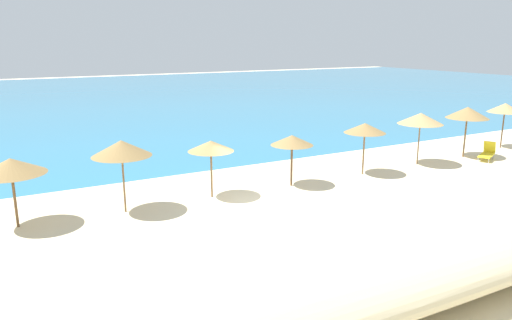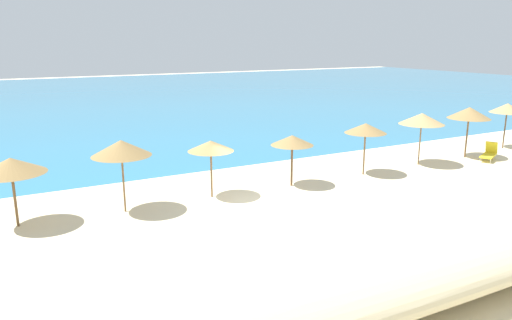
{
  "view_description": "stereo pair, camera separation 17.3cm",
  "coord_description": "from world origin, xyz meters",
  "px_view_note": "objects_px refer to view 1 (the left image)",
  "views": [
    {
      "loc": [
        -9.26,
        -16.89,
        6.67
      ],
      "look_at": [
        0.81,
        1.32,
        1.51
      ],
      "focal_mm": 34.03,
      "sensor_mm": 36.0,
      "label": 1
    },
    {
      "loc": [
        -9.11,
        -16.98,
        6.67
      ],
      "look_at": [
        0.81,
        1.32,
        1.51
      ],
      "focal_mm": 34.03,
      "sensor_mm": 36.0,
      "label": 2
    }
  ],
  "objects_px": {
    "beach_umbrella_6": "(365,128)",
    "beach_umbrella_9": "(505,108)",
    "beach_umbrella_4": "(211,146)",
    "beach_umbrella_7": "(421,119)",
    "beach_umbrella_3": "(121,148)",
    "beach_umbrella_2": "(11,166)",
    "lounge_chair_0": "(487,153)",
    "beach_umbrella_8": "(468,113)",
    "beach_umbrella_5": "(292,140)"
  },
  "relations": [
    {
      "from": "beach_umbrella_3",
      "to": "beach_umbrella_8",
      "type": "height_order",
      "value": "beach_umbrella_8"
    },
    {
      "from": "beach_umbrella_8",
      "to": "beach_umbrella_9",
      "type": "distance_m",
      "value": 4.24
    },
    {
      "from": "beach_umbrella_7",
      "to": "beach_umbrella_8",
      "type": "distance_m",
      "value": 3.72
    },
    {
      "from": "beach_umbrella_2",
      "to": "beach_umbrella_3",
      "type": "bearing_deg",
      "value": -4.74
    },
    {
      "from": "beach_umbrella_3",
      "to": "beach_umbrella_7",
      "type": "bearing_deg",
      "value": -0.46
    },
    {
      "from": "beach_umbrella_5",
      "to": "lounge_chair_0",
      "type": "relative_size",
      "value": 1.39
    },
    {
      "from": "beach_umbrella_2",
      "to": "beach_umbrella_6",
      "type": "height_order",
      "value": "beach_umbrella_6"
    },
    {
      "from": "beach_umbrella_4",
      "to": "beach_umbrella_9",
      "type": "relative_size",
      "value": 0.88
    },
    {
      "from": "lounge_chair_0",
      "to": "beach_umbrella_5",
      "type": "bearing_deg",
      "value": 59.82
    },
    {
      "from": "beach_umbrella_4",
      "to": "lounge_chair_0",
      "type": "bearing_deg",
      "value": -4.7
    },
    {
      "from": "beach_umbrella_8",
      "to": "lounge_chair_0",
      "type": "bearing_deg",
      "value": -60.88
    },
    {
      "from": "beach_umbrella_2",
      "to": "beach_umbrella_8",
      "type": "xyz_separation_m",
      "value": [
        23.64,
        -0.5,
        0.31
      ]
    },
    {
      "from": "beach_umbrella_2",
      "to": "beach_umbrella_7",
      "type": "xyz_separation_m",
      "value": [
        19.92,
        -0.45,
        0.25
      ]
    },
    {
      "from": "beach_umbrella_6",
      "to": "beach_umbrella_8",
      "type": "xyz_separation_m",
      "value": [
        7.72,
        0.06,
        0.22
      ]
    },
    {
      "from": "beach_umbrella_5",
      "to": "beach_umbrella_6",
      "type": "height_order",
      "value": "beach_umbrella_6"
    },
    {
      "from": "beach_umbrella_2",
      "to": "beach_umbrella_6",
      "type": "relative_size",
      "value": 0.98
    },
    {
      "from": "lounge_chair_0",
      "to": "beach_umbrella_3",
      "type": "bearing_deg",
      "value": 61.32
    },
    {
      "from": "beach_umbrella_6",
      "to": "beach_umbrella_7",
      "type": "height_order",
      "value": "beach_umbrella_7"
    },
    {
      "from": "beach_umbrella_4",
      "to": "beach_umbrella_5",
      "type": "height_order",
      "value": "beach_umbrella_4"
    },
    {
      "from": "beach_umbrella_9",
      "to": "beach_umbrella_8",
      "type": "bearing_deg",
      "value": -172.79
    },
    {
      "from": "beach_umbrella_4",
      "to": "beach_umbrella_9",
      "type": "bearing_deg",
      "value": 0.79
    },
    {
      "from": "beach_umbrella_4",
      "to": "beach_umbrella_6",
      "type": "relative_size",
      "value": 0.95
    },
    {
      "from": "beach_umbrella_2",
      "to": "beach_umbrella_7",
      "type": "bearing_deg",
      "value": -1.3
    },
    {
      "from": "beach_umbrella_6",
      "to": "beach_umbrella_5",
      "type": "bearing_deg",
      "value": 178.9
    },
    {
      "from": "beach_umbrella_2",
      "to": "beach_umbrella_8",
      "type": "distance_m",
      "value": 23.64
    },
    {
      "from": "beach_umbrella_6",
      "to": "beach_umbrella_9",
      "type": "relative_size",
      "value": 0.93
    },
    {
      "from": "beach_umbrella_5",
      "to": "beach_umbrella_9",
      "type": "xyz_separation_m",
      "value": [
        16.21,
        0.51,
        0.38
      ]
    },
    {
      "from": "beach_umbrella_3",
      "to": "beach_umbrella_9",
      "type": "relative_size",
      "value": 1.03
    },
    {
      "from": "beach_umbrella_8",
      "to": "beach_umbrella_9",
      "type": "bearing_deg",
      "value": 7.21
    },
    {
      "from": "beach_umbrella_4",
      "to": "beach_umbrella_5",
      "type": "bearing_deg",
      "value": -3.34
    },
    {
      "from": "beach_umbrella_7",
      "to": "beach_umbrella_3",
      "type": "bearing_deg",
      "value": 179.54
    },
    {
      "from": "beach_umbrella_4",
      "to": "beach_umbrella_2",
      "type": "bearing_deg",
      "value": 178.15
    },
    {
      "from": "beach_umbrella_7",
      "to": "beach_umbrella_8",
      "type": "height_order",
      "value": "beach_umbrella_8"
    },
    {
      "from": "beach_umbrella_3",
      "to": "beach_umbrella_8",
      "type": "relative_size",
      "value": 0.99
    },
    {
      "from": "beach_umbrella_2",
      "to": "lounge_chair_0",
      "type": "bearing_deg",
      "value": -3.8
    },
    {
      "from": "beach_umbrella_6",
      "to": "beach_umbrella_9",
      "type": "xyz_separation_m",
      "value": [
        11.92,
        0.59,
        0.16
      ]
    },
    {
      "from": "beach_umbrella_2",
      "to": "beach_umbrella_4",
      "type": "relative_size",
      "value": 1.03
    },
    {
      "from": "beach_umbrella_3",
      "to": "beach_umbrella_6",
      "type": "distance_m",
      "value": 12.06
    },
    {
      "from": "beach_umbrella_6",
      "to": "lounge_chair_0",
      "type": "xyz_separation_m",
      "value": [
        8.33,
        -1.05,
        -1.99
      ]
    },
    {
      "from": "beach_umbrella_4",
      "to": "beach_umbrella_7",
      "type": "height_order",
      "value": "beach_umbrella_7"
    },
    {
      "from": "beach_umbrella_6",
      "to": "beach_umbrella_7",
      "type": "relative_size",
      "value": 0.93
    },
    {
      "from": "beach_umbrella_6",
      "to": "beach_umbrella_9",
      "type": "distance_m",
      "value": 11.94
    },
    {
      "from": "beach_umbrella_5",
      "to": "beach_umbrella_6",
      "type": "bearing_deg",
      "value": -1.1
    },
    {
      "from": "beach_umbrella_5",
      "to": "beach_umbrella_9",
      "type": "bearing_deg",
      "value": 1.8
    },
    {
      "from": "beach_umbrella_7",
      "to": "lounge_chair_0",
      "type": "bearing_deg",
      "value": -14.99
    },
    {
      "from": "beach_umbrella_2",
      "to": "beach_umbrella_9",
      "type": "height_order",
      "value": "beach_umbrella_9"
    },
    {
      "from": "beach_umbrella_3",
      "to": "beach_umbrella_8",
      "type": "distance_m",
      "value": 19.77
    },
    {
      "from": "beach_umbrella_4",
      "to": "beach_umbrella_6",
      "type": "xyz_separation_m",
      "value": [
        8.26,
        -0.31,
        0.11
      ]
    },
    {
      "from": "beach_umbrella_4",
      "to": "lounge_chair_0",
      "type": "xyz_separation_m",
      "value": [
        16.59,
        -1.36,
        -1.88
      ]
    },
    {
      "from": "beach_umbrella_3",
      "to": "lounge_chair_0",
      "type": "bearing_deg",
      "value": -3.62
    }
  ]
}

